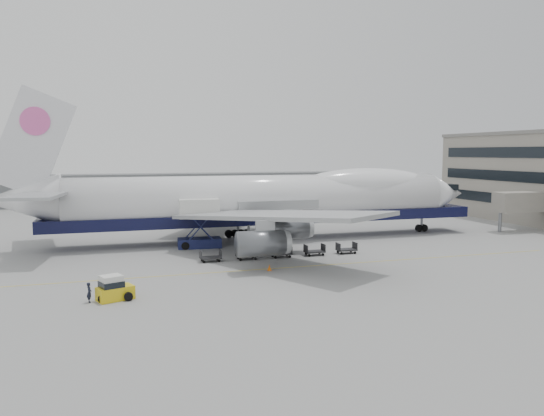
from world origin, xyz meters
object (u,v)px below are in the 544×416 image
object	(u,v)px
baggage_tug	(114,289)
ground_worker	(89,293)
airliner	(269,199)
catering_truck	(199,220)

from	to	relation	value
baggage_tug	ground_worker	bearing A→B (deg)	164.01
airliner	catering_truck	world-z (taller)	airliner
airliner	baggage_tug	size ratio (longest dim) A/B	21.05
baggage_tug	airliner	bearing A→B (deg)	29.75
catering_truck	baggage_tug	world-z (taller)	catering_truck
catering_truck	baggage_tug	bearing A→B (deg)	-111.14
airliner	baggage_tug	bearing A→B (deg)	-129.51
catering_truck	baggage_tug	xyz separation A→B (m)	(-10.69, -21.89, -2.54)
baggage_tug	ground_worker	world-z (taller)	baggage_tug
baggage_tug	ground_worker	size ratio (longest dim) A/B	1.94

